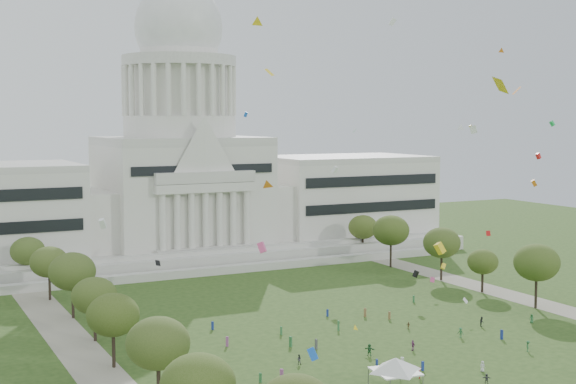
% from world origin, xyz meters
% --- Properties ---
extents(ground, '(400.00, 400.00, 0.00)m').
position_xyz_m(ground, '(0.00, 0.00, 0.00)').
color(ground, '#2A4817').
rests_on(ground, ground).
extents(capitol, '(160.00, 64.50, 91.30)m').
position_xyz_m(capitol, '(0.00, 113.59, 22.30)').
color(capitol, beige).
rests_on(capitol, ground).
extents(path_left, '(8.00, 160.00, 0.04)m').
position_xyz_m(path_left, '(-48.00, 30.00, 0.02)').
color(path_left, gray).
rests_on(path_left, ground).
extents(path_right, '(8.00, 160.00, 0.04)m').
position_xyz_m(path_right, '(48.00, 30.00, 0.02)').
color(path_right, gray).
rests_on(path_right, ground).
extents(row_tree_l_1, '(8.86, 8.86, 12.59)m').
position_xyz_m(row_tree_l_1, '(-44.07, -2.96, 8.95)').
color(row_tree_l_1, black).
rests_on(row_tree_l_1, ground).
extents(row_tree_l_2, '(8.42, 8.42, 11.97)m').
position_xyz_m(row_tree_l_2, '(-45.04, 17.30, 8.51)').
color(row_tree_l_2, black).
rests_on(row_tree_l_2, ground).
extents(row_tree_r_2, '(9.55, 9.55, 13.58)m').
position_xyz_m(row_tree_r_2, '(44.17, 17.44, 9.66)').
color(row_tree_r_2, black).
rests_on(row_tree_r_2, ground).
extents(row_tree_l_3, '(8.12, 8.12, 11.55)m').
position_xyz_m(row_tree_l_3, '(-44.09, 33.92, 8.21)').
color(row_tree_l_3, black).
rests_on(row_tree_l_3, ground).
extents(row_tree_r_3, '(7.01, 7.01, 9.98)m').
position_xyz_m(row_tree_r_3, '(44.40, 34.48, 7.08)').
color(row_tree_r_3, black).
rests_on(row_tree_r_3, ground).
extents(row_tree_l_4, '(9.29, 9.29, 13.21)m').
position_xyz_m(row_tree_l_4, '(-44.08, 52.42, 9.39)').
color(row_tree_l_4, black).
rests_on(row_tree_l_4, ground).
extents(row_tree_r_4, '(9.19, 9.19, 13.06)m').
position_xyz_m(row_tree_r_4, '(44.76, 50.04, 9.29)').
color(row_tree_r_4, black).
rests_on(row_tree_r_4, ground).
extents(row_tree_l_5, '(8.33, 8.33, 11.85)m').
position_xyz_m(row_tree_l_5, '(-45.22, 71.01, 8.42)').
color(row_tree_l_5, black).
rests_on(row_tree_l_5, ground).
extents(row_tree_r_5, '(9.82, 9.82, 13.96)m').
position_xyz_m(row_tree_r_5, '(43.49, 70.19, 9.93)').
color(row_tree_r_5, black).
rests_on(row_tree_r_5, ground).
extents(row_tree_l_6, '(8.19, 8.19, 11.64)m').
position_xyz_m(row_tree_l_6, '(-46.87, 89.14, 8.27)').
color(row_tree_l_6, black).
rests_on(row_tree_l_6, ground).
extents(row_tree_r_6, '(8.42, 8.42, 11.97)m').
position_xyz_m(row_tree_r_6, '(45.96, 88.13, 8.51)').
color(row_tree_r_6, black).
rests_on(row_tree_r_6, ground).
extents(event_tent, '(9.54, 9.54, 4.79)m').
position_xyz_m(event_tent, '(-10.87, -11.41, 3.72)').
color(event_tent, '#4C4C4C').
rests_on(event_tent, ground).
extents(person_0, '(0.84, 1.01, 1.77)m').
position_xyz_m(person_0, '(34.49, 8.44, 0.88)').
color(person_0, '#33723F').
rests_on(person_0, ground).
extents(person_2, '(1.04, 1.05, 1.88)m').
position_xyz_m(person_2, '(24.17, 10.80, 0.94)').
color(person_2, '#26262B').
rests_on(person_2, ground).
extents(person_3, '(1.07, 1.36, 1.87)m').
position_xyz_m(person_3, '(15.50, 6.39, 0.93)').
color(person_3, '#33723F').
rests_on(person_3, ground).
extents(person_4, '(0.64, 1.10, 1.82)m').
position_xyz_m(person_4, '(3.00, 3.63, 0.91)').
color(person_4, '#994C8C').
rests_on(person_4, ground).
extents(person_5, '(1.74, 1.95, 2.03)m').
position_xyz_m(person_5, '(-5.27, 4.34, 1.02)').
color(person_5, '#33723F').
rests_on(person_5, ground).
extents(person_6, '(0.84, 0.99, 1.72)m').
position_xyz_m(person_6, '(5.91, -10.86, 0.86)').
color(person_6, silver).
rests_on(person_6, ground).
extents(person_7, '(0.80, 0.80, 1.79)m').
position_xyz_m(person_7, '(-4.90, -9.14, 0.90)').
color(person_7, '#B21E1E').
rests_on(person_7, ground).
extents(person_8, '(0.94, 0.84, 1.65)m').
position_xyz_m(person_8, '(-18.00, 5.45, 0.83)').
color(person_8, '#4C4C51').
rests_on(person_8, ground).
extents(person_9, '(1.21, 1.37, 1.89)m').
position_xyz_m(person_9, '(20.08, -5.80, 0.95)').
color(person_9, '#33723F').
rests_on(person_9, ground).
extents(person_10, '(0.73, 0.93, 1.41)m').
position_xyz_m(person_10, '(10.48, 15.42, 0.70)').
color(person_10, olive).
rests_on(person_10, ground).
extents(person_11, '(1.45, 1.18, 1.47)m').
position_xyz_m(person_11, '(2.78, -15.45, 0.74)').
color(person_11, '#4C4C51').
rests_on(person_11, ground).
extents(distant_crowd, '(65.55, 39.80, 1.93)m').
position_xyz_m(distant_crowd, '(-14.27, 13.63, 0.85)').
color(distant_crowd, '#4C4C51').
rests_on(distant_crowd, ground).
extents(kite_swarm, '(81.92, 101.84, 52.08)m').
position_xyz_m(kite_swarm, '(-0.05, 10.09, 27.36)').
color(kite_swarm, yellow).
rests_on(kite_swarm, ground).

